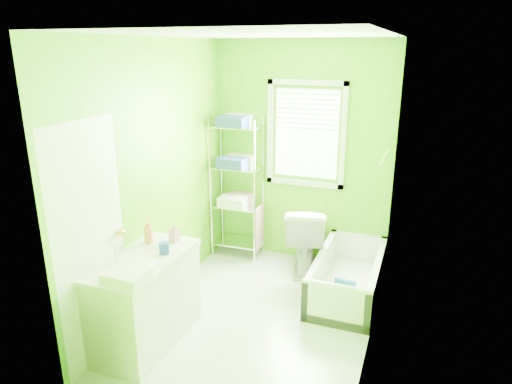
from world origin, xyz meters
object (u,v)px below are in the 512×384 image
at_px(vanity, 145,298).
at_px(wire_shelf_unit, 238,172).
at_px(bathtub, 347,282).
at_px(toilet, 305,237).

distance_m(vanity, wire_shelf_unit, 2.07).
height_order(bathtub, wire_shelf_unit, wire_shelf_unit).
relative_size(vanity, wire_shelf_unit, 0.61).
bearing_deg(vanity, bathtub, 43.34).
xyz_separation_m(bathtub, vanity, (-1.51, -1.43, 0.29)).
bearing_deg(bathtub, toilet, 144.61).
bearing_deg(wire_shelf_unit, bathtub, -20.19).
distance_m(bathtub, wire_shelf_unit, 1.81).
distance_m(toilet, wire_shelf_unit, 1.11).
distance_m(bathtub, vanity, 2.10).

